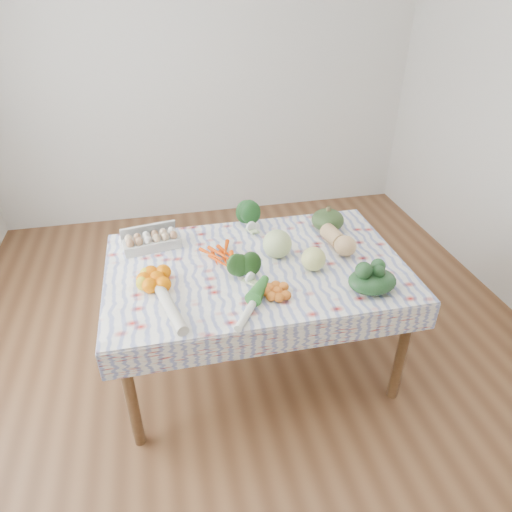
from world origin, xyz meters
TOP-DOWN VIEW (x-y plane):
  - ground at (0.00, 0.00)m, footprint 4.50×4.50m
  - wall_back at (0.00, 2.25)m, footprint 4.00×0.04m
  - dining_table at (0.00, 0.00)m, footprint 1.60×1.00m
  - tablecloth at (0.00, 0.00)m, footprint 1.66×1.06m
  - egg_carton at (-0.56, 0.31)m, footprint 0.35×0.19m
  - carrot_bunch at (-0.18, 0.08)m, footprint 0.22×0.20m
  - kale_bunch at (0.03, 0.42)m, footprint 0.21×0.20m
  - kabocha_squash at (0.53, 0.31)m, footprint 0.23×0.23m
  - cabbage at (0.14, 0.06)m, footprint 0.18×0.18m
  - butternut_squash at (0.51, 0.07)m, footprint 0.17×0.29m
  - orange_cluster at (-0.55, -0.08)m, footprint 0.27×0.27m
  - broccoli at (-0.10, -0.13)m, footprint 0.21×0.21m
  - mandarin_cluster at (0.05, -0.30)m, footprint 0.20×0.20m
  - grapefruit at (0.30, -0.11)m, footprint 0.15×0.15m
  - spinach_bag at (0.53, -0.36)m, footprint 0.27×0.22m
  - daikon at (-0.49, -0.32)m, footprint 0.15×0.40m
  - leek at (-0.10, -0.37)m, footprint 0.24×0.34m

SIDE VIEW (x-z plane):
  - ground at x=0.00m, z-range 0.00..0.00m
  - dining_table at x=0.00m, z-range 0.30..1.05m
  - tablecloth at x=0.00m, z-range 0.75..0.76m
  - carrot_bunch at x=-0.18m, z-range 0.76..0.80m
  - leek at x=-0.10m, z-range 0.76..0.80m
  - mandarin_cluster at x=0.05m, z-range 0.76..0.82m
  - daikon at x=-0.49m, z-range 0.76..0.82m
  - orange_cluster at x=-0.55m, z-range 0.76..0.85m
  - egg_carton at x=-0.56m, z-range 0.76..0.85m
  - broccoli at x=-0.10m, z-range 0.76..0.87m
  - spinach_bag at x=0.53m, z-range 0.76..0.87m
  - butternut_squash at x=0.51m, z-range 0.76..0.89m
  - kabocha_squash at x=0.53m, z-range 0.76..0.90m
  - grapefruit at x=0.30m, z-range 0.76..0.90m
  - kale_bunch at x=0.03m, z-range 0.76..0.91m
  - cabbage at x=0.14m, z-range 0.76..0.93m
  - wall_back at x=0.00m, z-range 0.00..2.80m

